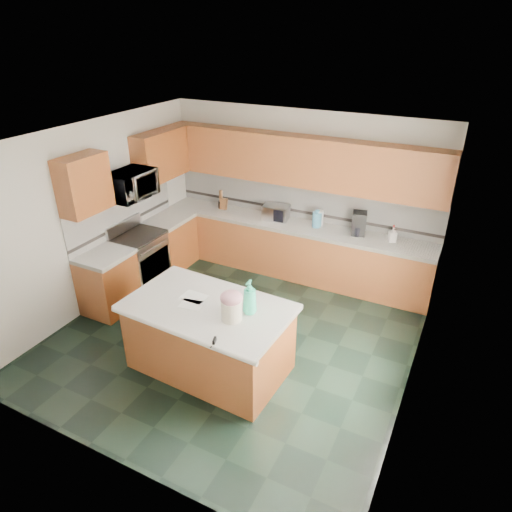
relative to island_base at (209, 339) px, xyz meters
The scene contains 52 objects.
floor 0.81m from the island_base, 92.96° to the left, with size 4.60×4.60×0.00m, color black.
ceiling 2.37m from the island_base, 92.96° to the left, with size 4.60×4.60×0.00m, color white.
wall_back 3.14m from the island_base, 90.68° to the left, with size 4.60×0.04×2.70m, color silver.
wall_front 1.87m from the island_base, 91.25° to the right, with size 4.60×0.04×2.70m, color silver.
wall_left 2.62m from the island_base, 163.74° to the left, with size 0.04×4.60×2.70m, color silver.
wall_right 2.56m from the island_base, 16.74° to the left, with size 0.04×4.60×2.70m, color silver.
back_base_cab 2.69m from the island_base, 90.76° to the left, with size 4.60×0.60×0.86m, color #53250C.
back_countertop 2.73m from the island_base, 90.76° to the left, with size 4.60×0.64×0.06m, color white.
back_upper_cab 3.20m from the island_base, 90.72° to the left, with size 4.60×0.33×0.78m, color #53250C.
back_backsplash 3.08m from the island_base, 90.69° to the left, with size 4.60×0.02×0.63m, color silver.
back_accent_band 3.03m from the island_base, 90.69° to the left, with size 4.60×0.01×0.05m, color black.
left_base_cab_rear 2.84m from the island_base, 135.83° to the left, with size 0.60×0.82×0.86m, color #53250C.
left_counter_rear 2.87m from the island_base, 135.83° to the left, with size 0.64×0.82×0.06m, color white.
left_base_cab_front 2.08m from the island_base, 167.61° to the left, with size 0.60×0.72×0.86m, color #53250C.
left_counter_front 2.13m from the island_base, 167.61° to the left, with size 0.64×0.72×0.06m, color white.
left_backsplash 2.75m from the island_base, 151.97° to the left, with size 0.02×2.30×0.63m, color silver.
left_accent_band 2.70m from the island_base, 151.91° to the left, with size 0.01×2.30×0.05m, color black.
left_upper_cab_rear 3.38m from the island_base, 135.78° to the left, with size 0.33×1.09×0.78m, color #53250C.
left_upper_cab_front 2.68m from the island_base, 168.36° to the left, with size 0.33×0.72×0.78m, color #53250C.
range_body 2.36m from the island_base, 149.75° to the left, with size 0.60×0.76×0.88m, color #B7B7BC.
range_oven_door 2.11m from the island_base, 145.78° to the left, with size 0.02×0.68×0.55m, color black.
range_cooktop 2.40m from the island_base, 149.75° to the left, with size 0.62×0.78×0.04m, color black.
range_handle 2.12m from the island_base, 145.32° to the left, with size 0.02×0.02×0.66m, color #B7B7BC.
range_backguard 2.65m from the island_base, 152.65° to the left, with size 0.06×0.76×0.18m, color #B7B7BC.
microwave 2.69m from the island_base, 149.75° to the left, with size 0.73×0.50×0.41m, color #B7B7BC.
island_base is the anchor object (origin of this frame).
island_top 0.46m from the island_base, ahead, with size 1.94×1.15×0.06m, color white.
island_bullnose 0.74m from the island_base, 90.00° to the right, with size 0.06×0.06×1.94m, color white.
treat_jar 0.73m from the island_base, 15.93° to the right, with size 0.23×0.23×0.24m, color #F4E7CD.
treat_jar_lid 0.87m from the island_base, 15.93° to the right, with size 0.25×0.25×0.16m, color pink.
treat_jar_knob 0.92m from the island_base, 15.93° to the right, with size 0.03×0.03×0.08m, color tan.
treat_jar_knob_end_l 0.90m from the island_base, 17.74° to the right, with size 0.04×0.04×0.04m, color tan.
treat_jar_knob_end_r 0.94m from the island_base, 14.45° to the right, with size 0.04×0.04×0.04m, color tan.
soap_bottle_island 0.87m from the island_base, 10.55° to the left, with size 0.16×0.16×0.42m, color #2AAF88.
paper_sheet_a 0.53m from the island_base, 159.14° to the right, with size 0.27×0.20×0.00m, color white.
paper_sheet_b 0.55m from the island_base, 162.54° to the left, with size 0.31×0.23×0.00m, color white.
clamp_body 0.86m from the island_base, 51.88° to the right, with size 0.03×0.09×0.08m, color black.
clamp_handle 0.89m from the island_base, 54.31° to the right, with size 0.01×0.01×0.06m, color black.
knife_block 3.12m from the island_base, 116.71° to the left, with size 0.11×0.09×0.20m, color #472814.
utensil_crock 3.17m from the island_base, 117.66° to the left, with size 0.11×0.11×0.13m, color black.
utensil_bundle 3.21m from the island_base, 117.66° to the left, with size 0.06×0.06×0.20m, color #472814.
toaster_oven 2.83m from the island_base, 97.70° to the left, with size 0.42×0.29×0.24m, color #B7B7BC.
toaster_oven_door 2.70m from the island_base, 98.10° to the left, with size 0.38×0.01×0.20m, color black.
paper_towel 2.88m from the island_base, 82.26° to the left, with size 0.12×0.12×0.27m, color white.
paper_towel_base 2.86m from the island_base, 82.26° to the left, with size 0.18×0.18×0.01m, color #B7B7BC.
water_jug 2.84m from the island_base, 82.73° to the left, with size 0.15×0.15×0.25m, color #4F9CC4.
water_jug_neck 2.87m from the island_base, 82.73° to the left, with size 0.07×0.07×0.04m, color #4F9CC4.
coffee_maker 3.03m from the island_base, 69.66° to the left, with size 0.21×0.24×0.36m, color black.
coffee_carafe 2.96m from the island_base, 69.30° to the left, with size 0.15×0.15×0.15m, color black.
soap_bottle_back 3.21m from the island_base, 60.39° to the left, with size 0.11×0.11×0.24m, color white.
soap_back_cap 3.23m from the island_base, 60.39° to the left, with size 0.02×0.02×0.03m, color red.
window_light_proxy 2.54m from the island_base, 12.19° to the left, with size 0.02×1.40×1.10m, color white.
Camera 1 is at (2.56, -4.43, 3.89)m, focal length 32.00 mm.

